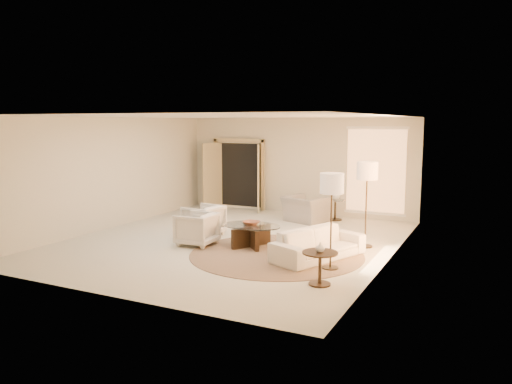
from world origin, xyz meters
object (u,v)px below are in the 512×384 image
at_px(floor_lamp_far, 332,188).
at_px(end_vase, 320,247).
at_px(coffee_table, 251,233).
at_px(sofa, 318,244).
at_px(floor_lamp_near, 367,175).
at_px(side_vase, 336,195).
at_px(armchair_right, 197,227).
at_px(side_table, 335,208).
at_px(bowl, 251,223).
at_px(armchair_left, 203,219).
at_px(accent_chair, 305,205).
at_px(end_table, 320,262).

xyz_separation_m(floor_lamp_far, end_vase, (0.12, -0.95, -0.87)).
bearing_deg(coffee_table, sofa, -9.01).
distance_m(floor_lamp_near, side_vase, 3.11).
xyz_separation_m(armchair_right, side_table, (1.88, 4.05, -0.05)).
relative_size(side_table, side_vase, 2.13).
distance_m(side_table, floor_lamp_near, 3.23).
bearing_deg(sofa, bowl, 103.71).
xyz_separation_m(sofa, end_vase, (0.55, -1.51, 0.34)).
height_order(floor_lamp_near, side_vase, floor_lamp_near).
bearing_deg(end_vase, side_vase, 104.67).
bearing_deg(armchair_left, bowl, 80.56).
xyz_separation_m(armchair_right, floor_lamp_near, (3.36, 1.45, 1.18)).
bearing_deg(end_vase, side_table, 104.67).
bearing_deg(armchair_left, armchair_right, 30.42).
height_order(coffee_table, floor_lamp_far, floor_lamp_far).
height_order(accent_chair, end_vase, accent_chair).
bearing_deg(bowl, floor_lamp_near, 25.91).
bearing_deg(accent_chair, coffee_table, 107.12).
distance_m(side_table, floor_lamp_far, 4.82).
bearing_deg(accent_chair, armchair_right, 89.21).
distance_m(sofa, end_vase, 1.64).
bearing_deg(side_table, armchair_left, -124.78).
relative_size(coffee_table, end_table, 2.45).
xyz_separation_m(armchair_left, armchair_right, (0.35, -0.84, -0.01)).
bearing_deg(accent_chair, sofa, 133.07).
bearing_deg(floor_lamp_far, armchair_left, 160.11).
distance_m(armchair_left, side_vase, 3.92).
bearing_deg(armchair_right, coffee_table, 106.48).
height_order(bowl, side_vase, side_vase).
distance_m(bowl, end_vase, 2.79).
height_order(armchair_right, side_vase, side_vase).
bearing_deg(bowl, end_table, -39.32).
height_order(armchair_right, bowl, armchair_right).
height_order(accent_chair, floor_lamp_near, floor_lamp_near).
height_order(armchair_left, side_table, armchair_left).
bearing_deg(end_table, armchair_left, 148.66).
xyz_separation_m(armchair_right, side_vase, (1.88, 4.05, 0.31)).
bearing_deg(armchair_right, side_table, 153.23).
bearing_deg(floor_lamp_far, end_vase, -82.75).
height_order(end_table, end_vase, end_vase).
bearing_deg(side_table, bowl, -101.32).
bearing_deg(floor_lamp_near, accent_chair, 136.54).
distance_m(armchair_right, coffee_table, 1.21).
relative_size(accent_chair, coffee_table, 0.73).
height_order(sofa, bowl, sofa).
distance_m(bowl, side_vase, 3.75).
xyz_separation_m(end_table, bowl, (-2.16, 1.77, 0.14)).
xyz_separation_m(armchair_left, side_vase, (2.23, 3.21, 0.30)).
relative_size(floor_lamp_near, floor_lamp_far, 1.04).
distance_m(end_vase, side_vase, 5.62).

